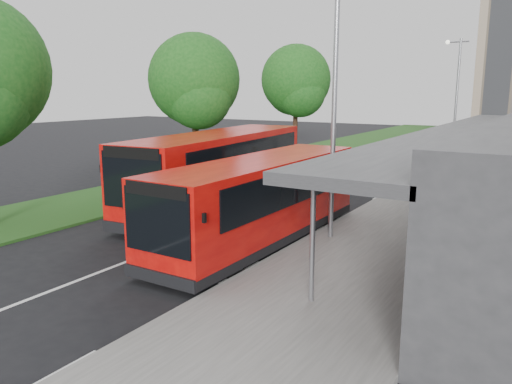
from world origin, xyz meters
TOP-DOWN VIEW (x-y plane):
  - ground at (0.00, 0.00)m, footprint 120.00×120.00m
  - pavement at (6.00, 20.00)m, footprint 5.00×80.00m
  - grass_verge at (-7.00, 20.00)m, footprint 5.00×80.00m
  - lane_centre_line at (0.00, 15.00)m, footprint 0.12×70.00m
  - kerb_dashes at (3.30, 19.00)m, footprint 0.12×56.00m
  - tree_mid at (-7.01, 9.05)m, footprint 4.96×4.96m
  - tree_far at (-7.01, 21.05)m, footprint 5.16×5.16m
  - lamp_post_near at (4.12, 2.00)m, footprint 1.44×0.28m
  - lamp_post_far at (4.12, 22.00)m, footprint 1.44×0.28m
  - bus_main at (2.35, 0.64)m, footprint 2.65×9.77m
  - bus_second at (-1.75, 3.98)m, footprint 3.96×11.40m
  - litter_bin at (5.12, 9.41)m, footprint 0.52×0.52m
  - bollard at (4.53, 18.20)m, footprint 0.17×0.17m
  - car_near at (2.00, 38.51)m, footprint 1.80×3.87m
  - car_far at (-0.78, 45.27)m, footprint 2.12×3.37m

SIDE VIEW (x-z plane):
  - ground at x=0.00m, z-range 0.00..0.00m
  - kerb_dashes at x=3.30m, z-range 0.00..0.01m
  - lane_centre_line at x=0.00m, z-range 0.00..0.01m
  - grass_verge at x=-7.00m, z-range 0.00..0.10m
  - pavement at x=6.00m, z-range 0.00..0.15m
  - car_far at x=-0.78m, z-range 0.00..1.05m
  - litter_bin at x=5.12m, z-range 0.15..1.02m
  - bollard at x=4.53m, z-range 0.15..1.04m
  - car_near at x=2.00m, z-range 0.00..1.28m
  - bus_main at x=2.35m, z-range 0.04..2.79m
  - bus_second at x=-1.75m, z-range 0.04..3.21m
  - lamp_post_near at x=4.12m, z-range 0.72..8.72m
  - lamp_post_far at x=4.12m, z-range 0.72..8.72m
  - tree_mid at x=-7.01m, z-range 1.16..9.14m
  - tree_far at x=-7.01m, z-range 1.21..9.50m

